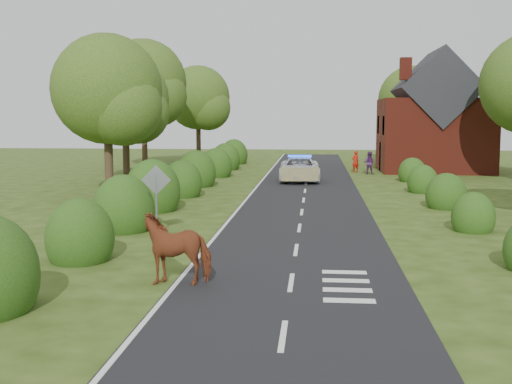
# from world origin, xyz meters

# --- Properties ---
(ground) EXTENTS (120.00, 120.00, 0.00)m
(ground) POSITION_xyz_m (0.00, 0.00, 0.00)
(ground) COLOR #2A3F0F
(road) EXTENTS (6.00, 70.00, 0.02)m
(road) POSITION_xyz_m (0.00, 15.00, 0.01)
(road) COLOR black
(road) RESTS_ON ground
(road_markings) EXTENTS (4.96, 70.00, 0.01)m
(road_markings) POSITION_xyz_m (-1.60, 12.93, 0.03)
(road_markings) COLOR white
(road_markings) RESTS_ON road
(hedgerow_left) EXTENTS (2.75, 50.41, 3.00)m
(hedgerow_left) POSITION_xyz_m (-6.51, 11.69, 0.75)
(hedgerow_left) COLOR #1C470F
(hedgerow_left) RESTS_ON ground
(hedgerow_right) EXTENTS (2.10, 45.78, 2.10)m
(hedgerow_right) POSITION_xyz_m (6.60, 11.21, 0.55)
(hedgerow_right) COLOR #1C470F
(hedgerow_right) RESTS_ON ground
(tree_left_a) EXTENTS (5.74, 5.60, 8.38)m
(tree_left_a) POSITION_xyz_m (-9.75, 11.86, 5.34)
(tree_left_a) COLOR #332316
(tree_left_a) RESTS_ON ground
(tree_left_b) EXTENTS (5.74, 5.60, 8.07)m
(tree_left_b) POSITION_xyz_m (-11.25, 19.86, 5.04)
(tree_left_b) COLOR #332316
(tree_left_b) RESTS_ON ground
(tree_left_c) EXTENTS (6.97, 6.80, 10.22)m
(tree_left_c) POSITION_xyz_m (-12.70, 29.83, 6.53)
(tree_left_c) COLOR #332316
(tree_left_c) RESTS_ON ground
(tree_left_d) EXTENTS (6.15, 6.00, 8.89)m
(tree_left_d) POSITION_xyz_m (-10.23, 39.85, 5.64)
(tree_left_d) COLOR #332316
(tree_left_d) RESTS_ON ground
(tree_right_c) EXTENTS (6.15, 6.00, 8.58)m
(tree_right_c) POSITION_xyz_m (9.27, 37.85, 5.34)
(tree_right_c) COLOR #332316
(tree_right_c) RESTS_ON ground
(road_sign) EXTENTS (1.06, 0.08, 2.53)m
(road_sign) POSITION_xyz_m (-5.00, 2.00, 1.65)
(road_sign) COLOR gray
(road_sign) RESTS_ON ground
(house) EXTENTS (8.00, 7.40, 9.17)m
(house) POSITION_xyz_m (9.49, 30.00, 3.79)
(house) COLOR maroon
(house) RESTS_ON ground
(cow) EXTENTS (2.20, 1.29, 1.50)m
(cow) POSITION_xyz_m (-2.92, -4.10, 0.75)
(cow) COLOR brown
(cow) RESTS_ON ground
(police_van) EXTENTS (2.71, 5.67, 1.69)m
(police_van) POSITION_xyz_m (-0.46, 21.66, 0.77)
(police_van) COLOR white
(police_van) RESTS_ON ground
(pedestrian_red) EXTENTS (0.70, 0.63, 1.61)m
(pedestrian_red) POSITION_xyz_m (3.54, 28.34, 0.80)
(pedestrian_red) COLOR red
(pedestrian_red) RESTS_ON ground
(pedestrian_purple) EXTENTS (0.96, 0.85, 1.65)m
(pedestrian_purple) POSITION_xyz_m (4.43, 26.86, 0.83)
(pedestrian_purple) COLOR #4D2257
(pedestrian_purple) RESTS_ON ground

